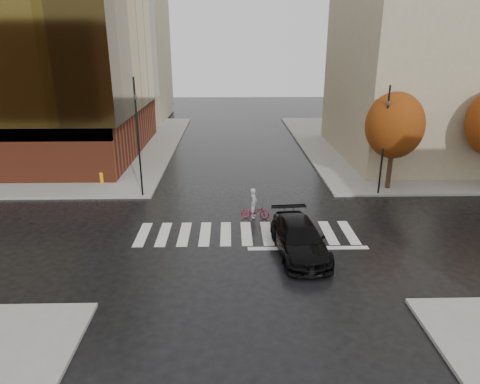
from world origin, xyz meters
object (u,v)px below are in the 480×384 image
object	(u,v)px
sedan	(299,238)
cyclist	(255,208)
traffic_light_ne	(385,134)
fire_hydrant	(101,177)
traffic_light_nw	(138,130)

from	to	relation	value
sedan	cyclist	bearing A→B (deg)	109.17
traffic_light_ne	cyclist	bearing A→B (deg)	11.50
sedan	fire_hydrant	world-z (taller)	sedan
cyclist	traffic_light_nw	world-z (taller)	traffic_light_nw
sedan	cyclist	distance (m)	4.71
traffic_light_nw	traffic_light_ne	size ratio (longest dim) A/B	1.07
traffic_light_nw	traffic_light_ne	bearing A→B (deg)	90.63
cyclist	traffic_light_ne	size ratio (longest dim) A/B	0.26
sedan	traffic_light_ne	size ratio (longest dim) A/B	0.77
cyclist	traffic_light_ne	bearing A→B (deg)	-56.15
sedan	cyclist	world-z (taller)	cyclist
cyclist	traffic_light_nw	size ratio (longest dim) A/B	0.25
traffic_light_nw	traffic_light_ne	distance (m)	15.60
cyclist	fire_hydrant	xyz separation A→B (m)	(-10.55, 6.50, -0.06)
sedan	traffic_light_nw	distance (m)	12.69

